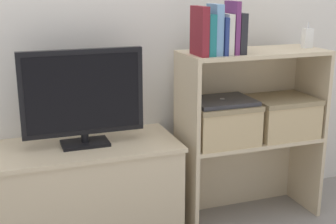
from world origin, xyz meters
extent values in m
cube|color=#CCB793|center=(-0.40, 0.20, 0.24)|extent=(0.86, 0.41, 0.47)
cube|color=#CCB793|center=(-0.40, 0.20, 0.48)|extent=(0.88, 0.43, 0.02)
cube|color=black|center=(-0.40, 0.20, 0.50)|extent=(0.22, 0.14, 0.01)
cylinder|color=black|center=(-0.40, 0.20, 0.53)|extent=(0.04, 0.04, 0.04)
cube|color=black|center=(-0.40, 0.20, 0.75)|extent=(0.57, 0.03, 0.40)
cube|color=black|center=(-0.40, 0.18, 0.75)|extent=(0.52, 0.00, 0.35)
cube|color=#CCB793|center=(0.10, 0.16, 0.23)|extent=(0.02, 0.31, 0.45)
cube|color=#CCB793|center=(0.82, 0.16, 0.23)|extent=(0.02, 0.31, 0.45)
cube|color=#CCB793|center=(0.46, 0.30, 0.23)|extent=(0.70, 0.02, 0.45)
cube|color=#CCB793|center=(0.46, 0.16, 0.44)|extent=(0.70, 0.31, 0.02)
cube|color=#CCB793|center=(0.10, 0.16, 0.68)|extent=(0.02, 0.31, 0.46)
cube|color=#CCB793|center=(0.82, 0.16, 0.68)|extent=(0.02, 0.31, 0.46)
cube|color=#CCB793|center=(0.46, 0.30, 0.68)|extent=(0.70, 0.02, 0.46)
cube|color=#CCB793|center=(0.46, 0.16, 0.90)|extent=(0.70, 0.31, 0.02)
cube|color=maroon|center=(0.13, 0.10, 1.02)|extent=(0.04, 0.15, 0.23)
cube|color=#1E7075|center=(0.17, 0.10, 1.00)|extent=(0.03, 0.14, 0.19)
cube|color=#709ECC|center=(0.21, 0.10, 1.02)|extent=(0.04, 0.12, 0.23)
cube|color=navy|center=(0.24, 0.10, 0.99)|extent=(0.02, 0.14, 0.18)
cube|color=silver|center=(0.27, 0.10, 1.00)|extent=(0.03, 0.12, 0.19)
cube|color=#6B2D66|center=(0.30, 0.10, 1.03)|extent=(0.02, 0.13, 0.25)
cube|color=#232328|center=(0.34, 0.10, 1.00)|extent=(0.04, 0.12, 0.19)
cube|color=white|center=(0.77, 0.16, 0.96)|extent=(0.05, 0.04, 0.10)
cylinder|color=silver|center=(0.77, 0.16, 1.02)|extent=(0.01, 0.01, 0.03)
cube|color=tan|center=(0.28, 0.14, 0.55)|extent=(0.32, 0.27, 0.20)
cube|color=#917E5B|center=(0.28, 0.14, 0.64)|extent=(0.33, 0.28, 0.02)
cube|color=tan|center=(0.63, 0.14, 0.55)|extent=(0.32, 0.27, 0.20)
cube|color=#917E5B|center=(0.63, 0.14, 0.64)|extent=(0.33, 0.28, 0.02)
cube|color=#2D2D33|center=(0.28, 0.14, 0.66)|extent=(0.31, 0.24, 0.02)
cylinder|color=#99999E|center=(0.28, 0.14, 0.68)|extent=(0.02, 0.02, 0.00)
camera|label=1|loc=(-0.74, -1.89, 1.24)|focal=50.00mm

